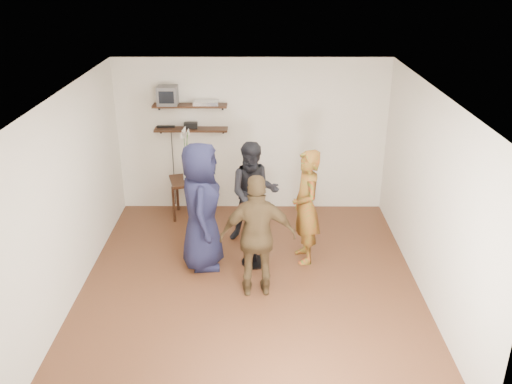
# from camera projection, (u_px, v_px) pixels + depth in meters

# --- Properties ---
(room) EXTENTS (4.58, 5.08, 2.68)m
(room) POSITION_uv_depth(u_px,v_px,m) (250.00, 196.00, 6.77)
(room) COLOR #4C2818
(room) RESTS_ON ground
(shelf_upper) EXTENTS (1.20, 0.25, 0.04)m
(shelf_upper) POSITION_uv_depth(u_px,v_px,m) (190.00, 106.00, 8.73)
(shelf_upper) COLOR black
(shelf_upper) RESTS_ON room
(shelf_lower) EXTENTS (1.20, 0.25, 0.04)m
(shelf_lower) POSITION_uv_depth(u_px,v_px,m) (191.00, 129.00, 8.89)
(shelf_lower) COLOR black
(shelf_lower) RESTS_ON room
(crt_monitor) EXTENTS (0.32, 0.30, 0.30)m
(crt_monitor) POSITION_uv_depth(u_px,v_px,m) (168.00, 95.00, 8.67)
(crt_monitor) COLOR #59595B
(crt_monitor) RESTS_ON shelf_upper
(dvd_deck) EXTENTS (0.40, 0.24, 0.06)m
(dvd_deck) POSITION_uv_depth(u_px,v_px,m) (206.00, 103.00, 8.71)
(dvd_deck) COLOR silver
(dvd_deck) RESTS_ON shelf_upper
(radio) EXTENTS (0.22, 0.10, 0.10)m
(radio) POSITION_uv_depth(u_px,v_px,m) (191.00, 125.00, 8.87)
(radio) COLOR black
(radio) RESTS_ON shelf_lower
(power_strip) EXTENTS (0.30, 0.05, 0.03)m
(power_strip) POSITION_uv_depth(u_px,v_px,m) (166.00, 127.00, 8.93)
(power_strip) COLOR black
(power_strip) RESTS_ON shelf_lower
(side_table) EXTENTS (0.69, 0.69, 0.67)m
(side_table) POSITION_uv_depth(u_px,v_px,m) (188.00, 185.00, 9.02)
(side_table) COLOR black
(side_table) RESTS_ON room
(vase_lilies) EXTENTS (0.19, 0.19, 0.95)m
(vase_lilies) POSITION_uv_depth(u_px,v_px,m) (187.00, 162.00, 8.85)
(vase_lilies) COLOR white
(vase_lilies) RESTS_ON side_table
(drinks_table) EXTENTS (0.48, 0.48, 0.88)m
(drinks_table) POSITION_uv_depth(u_px,v_px,m) (255.00, 228.00, 7.58)
(drinks_table) COLOR black
(drinks_table) RESTS_ON room
(wine_glass_fl) EXTENTS (0.06, 0.06, 0.19)m
(wine_glass_fl) POSITION_uv_depth(u_px,v_px,m) (250.00, 200.00, 7.38)
(wine_glass_fl) COLOR silver
(wine_glass_fl) RESTS_ON drinks_table
(wine_glass_fr) EXTENTS (0.06, 0.06, 0.19)m
(wine_glass_fr) POSITION_uv_depth(u_px,v_px,m) (258.00, 200.00, 7.36)
(wine_glass_fr) COLOR silver
(wine_glass_fr) RESTS_ON drinks_table
(wine_glass_bl) EXTENTS (0.07, 0.07, 0.22)m
(wine_glass_bl) POSITION_uv_depth(u_px,v_px,m) (254.00, 196.00, 7.47)
(wine_glass_bl) COLOR silver
(wine_glass_bl) RESTS_ON drinks_table
(wine_glass_br) EXTENTS (0.06, 0.06, 0.19)m
(wine_glass_br) POSITION_uv_depth(u_px,v_px,m) (256.00, 199.00, 7.42)
(wine_glass_br) COLOR silver
(wine_glass_br) RESTS_ON drinks_table
(person_plaid) EXTENTS (0.50, 0.67, 1.67)m
(person_plaid) POSITION_uv_depth(u_px,v_px,m) (306.00, 207.00, 7.58)
(person_plaid) COLOR red
(person_plaid) RESTS_ON room
(person_dark) EXTENTS (0.78, 0.61, 1.58)m
(person_dark) POSITION_uv_depth(u_px,v_px,m) (254.00, 193.00, 8.16)
(person_dark) COLOR black
(person_dark) RESTS_ON room
(person_navy) EXTENTS (0.62, 0.92, 1.83)m
(person_navy) POSITION_uv_depth(u_px,v_px,m) (201.00, 206.00, 7.41)
(person_navy) COLOR #161731
(person_navy) RESTS_ON room
(person_brown) EXTENTS (0.99, 0.46, 1.64)m
(person_brown) POSITION_uv_depth(u_px,v_px,m) (258.00, 237.00, 6.80)
(person_brown) COLOR #47341E
(person_brown) RESTS_ON room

